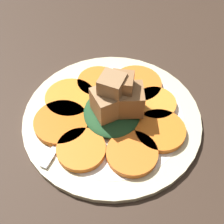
# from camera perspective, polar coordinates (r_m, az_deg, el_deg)

# --- Properties ---
(table_slab) EXTENTS (1.20, 1.20, 0.02)m
(table_slab) POSITION_cam_1_polar(r_m,az_deg,el_deg) (0.54, 0.00, -2.08)
(table_slab) COLOR #38281E
(table_slab) RESTS_ON ground
(plate) EXTENTS (0.30, 0.30, 0.01)m
(plate) POSITION_cam_1_polar(r_m,az_deg,el_deg) (0.52, 0.00, -1.08)
(plate) COLOR beige
(plate) RESTS_ON table_slab
(carrot_slice_0) EXTENTS (0.07, 0.07, 0.01)m
(carrot_slice_0) POSITION_cam_1_polar(r_m,az_deg,el_deg) (0.54, 7.89, 1.52)
(carrot_slice_0) COLOR orange
(carrot_slice_0) RESTS_ON plate
(carrot_slice_1) EXTENTS (0.09, 0.09, 0.01)m
(carrot_slice_1) POSITION_cam_1_polar(r_m,az_deg,el_deg) (0.56, 4.49, 5.06)
(carrot_slice_1) COLOR orange
(carrot_slice_1) RESTS_ON plate
(carrot_slice_2) EXTENTS (0.07, 0.07, 0.01)m
(carrot_slice_2) POSITION_cam_1_polar(r_m,az_deg,el_deg) (0.57, -2.59, 5.49)
(carrot_slice_2) COLOR orange
(carrot_slice_2) RESTS_ON plate
(carrot_slice_3) EXTENTS (0.09, 0.09, 0.01)m
(carrot_slice_3) POSITION_cam_1_polar(r_m,az_deg,el_deg) (0.54, -7.63, 2.54)
(carrot_slice_3) COLOR orange
(carrot_slice_3) RESTS_ON plate
(carrot_slice_4) EXTENTS (0.09, 0.09, 0.01)m
(carrot_slice_4) POSITION_cam_1_polar(r_m,az_deg,el_deg) (0.51, -9.30, -1.90)
(carrot_slice_4) COLOR #D45F13
(carrot_slice_4) RESTS_ON plate
(carrot_slice_5) EXTENTS (0.08, 0.08, 0.01)m
(carrot_slice_5) POSITION_cam_1_polar(r_m,az_deg,el_deg) (0.48, -5.66, -6.84)
(carrot_slice_5) COLOR orange
(carrot_slice_5) RESTS_ON plate
(carrot_slice_6) EXTENTS (0.08, 0.08, 0.01)m
(carrot_slice_6) POSITION_cam_1_polar(r_m,az_deg,el_deg) (0.47, 3.67, -7.57)
(carrot_slice_6) COLOR orange
(carrot_slice_6) RESTS_ON plate
(carrot_slice_7) EXTENTS (0.08, 0.08, 0.01)m
(carrot_slice_7) POSITION_cam_1_polar(r_m,az_deg,el_deg) (0.50, 8.79, -3.38)
(carrot_slice_7) COLOR orange
(carrot_slice_7) RESTS_ON plate
(center_pile) EXTENTS (0.10, 0.10, 0.09)m
(center_pile) POSITION_cam_1_polar(r_m,az_deg,el_deg) (0.49, 0.70, 1.85)
(center_pile) COLOR #1E4723
(center_pile) RESTS_ON plate
(fork) EXTENTS (0.18, 0.09, 0.00)m
(fork) POSITION_cam_1_polar(r_m,az_deg,el_deg) (0.52, -6.87, -1.25)
(fork) COLOR silver
(fork) RESTS_ON plate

